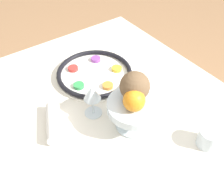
# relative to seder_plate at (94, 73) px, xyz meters

# --- Properties ---
(dining_table) EXTENTS (1.20, 0.95, 0.70)m
(dining_table) POSITION_rel_seder_plate_xyz_m (0.22, -0.05, -0.37)
(dining_table) COLOR silver
(dining_table) RESTS_ON ground_plane
(seder_plate) EXTENTS (0.33, 0.33, 0.03)m
(seder_plate) POSITION_rel_seder_plate_xyz_m (0.00, 0.00, 0.00)
(seder_plate) COLOR white
(seder_plate) RESTS_ON dining_table
(wine_glass) EXTENTS (0.07, 0.07, 0.13)m
(wine_glass) POSITION_rel_seder_plate_xyz_m (0.18, -0.12, 0.08)
(wine_glass) COLOR silver
(wine_glass) RESTS_ON dining_table
(fruit_stand) EXTENTS (0.19, 0.19, 0.11)m
(fruit_stand) POSITION_rel_seder_plate_xyz_m (0.32, -0.04, 0.07)
(fruit_stand) COLOR silver
(fruit_stand) RESTS_ON dining_table
(orange_fruit) EXTENTS (0.07, 0.07, 0.07)m
(orange_fruit) POSITION_rel_seder_plate_xyz_m (0.33, -0.06, 0.14)
(orange_fruit) COLOR orange
(orange_fruit) RESTS_ON fruit_stand
(coconut) EXTENTS (0.10, 0.10, 0.10)m
(coconut) POSITION_rel_seder_plate_xyz_m (0.29, -0.02, 0.15)
(coconut) COLOR brown
(coconut) RESTS_ON fruit_stand
(napkin_roll) EXTENTS (0.17, 0.11, 0.05)m
(napkin_roll) POSITION_rel_seder_plate_xyz_m (0.16, -0.27, 0.01)
(napkin_roll) COLOR white
(napkin_roll) RESTS_ON dining_table
(cup_near) EXTENTS (0.08, 0.08, 0.07)m
(cup_near) POSITION_rel_seder_plate_xyz_m (0.53, 0.12, 0.02)
(cup_near) COLOR silver
(cup_near) RESTS_ON dining_table
(fork_left) EXTENTS (0.10, 0.19, 0.01)m
(fork_left) POSITION_rel_seder_plate_xyz_m (-0.01, 0.27, -0.01)
(fork_left) COLOR silver
(fork_left) RESTS_ON dining_table
(fork_right) EXTENTS (0.09, 0.19, 0.01)m
(fork_right) POSITION_rel_seder_plate_xyz_m (0.02, 0.27, -0.01)
(fork_right) COLOR silver
(fork_right) RESTS_ON dining_table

